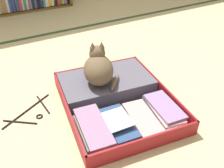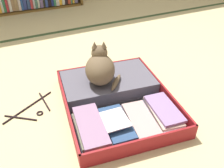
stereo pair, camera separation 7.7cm
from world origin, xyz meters
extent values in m
plane|color=#C5B883|center=(0.00, 0.00, 0.00)|extent=(10.00, 10.00, 0.00)
cube|color=#314828|center=(0.00, 1.37, 0.00)|extent=(4.80, 0.05, 0.00)
cube|color=brown|center=(-0.20, 2.24, 0.01)|extent=(1.20, 0.27, 0.02)
cube|color=#95794F|center=(-0.43, 2.25, 0.12)|extent=(0.04, 0.23, 0.17)
cube|color=beige|center=(-0.39, 2.25, 0.12)|extent=(0.03, 0.23, 0.16)
cube|color=#274D94|center=(-0.36, 2.24, 0.11)|extent=(0.02, 0.23, 0.16)
cube|color=navy|center=(-0.32, 2.25, 0.12)|extent=(0.04, 0.23, 0.18)
cube|color=#344E7F|center=(-0.28, 2.25, 0.12)|extent=(0.04, 0.23, 0.17)
cube|color=#B8363A|center=(-0.25, 2.24, 0.13)|extent=(0.03, 0.23, 0.19)
cube|color=silver|center=(-0.21, 2.25, 0.11)|extent=(0.02, 0.23, 0.15)
cube|color=#43725E|center=(-0.19, 2.24, 0.12)|extent=(0.03, 0.23, 0.17)
cube|color=silver|center=(-0.16, 2.25, 0.11)|extent=(0.02, 0.23, 0.15)
cube|color=#26281D|center=(-0.09, 2.24, 0.12)|extent=(0.02, 0.23, 0.16)
cube|color=maroon|center=(-0.13, -0.16, 0.01)|extent=(0.69, 0.47, 0.01)
cube|color=maroon|center=(-0.15, -0.34, 0.05)|extent=(0.64, 0.09, 0.10)
cube|color=maroon|center=(-0.44, -0.12, 0.05)|extent=(0.06, 0.39, 0.10)
cube|color=maroon|center=(0.18, -0.20, 0.05)|extent=(0.06, 0.39, 0.10)
cube|color=#52495A|center=(-0.13, -0.16, 0.02)|extent=(0.66, 0.44, 0.01)
cube|color=maroon|center=(-0.08, 0.23, 0.01)|extent=(0.69, 0.47, 0.01)
cube|color=maroon|center=(-0.05, 0.42, 0.05)|extent=(0.64, 0.09, 0.10)
cube|color=maroon|center=(-0.39, 0.27, 0.05)|extent=(0.06, 0.39, 0.10)
cube|color=maroon|center=(0.24, 0.19, 0.05)|extent=(0.06, 0.39, 0.10)
cube|color=#52495A|center=(-0.08, 0.23, 0.02)|extent=(0.66, 0.44, 0.01)
cylinder|color=black|center=(-0.10, 0.04, 0.02)|extent=(0.62, 0.10, 0.02)
cube|color=navy|center=(-0.35, -0.12, 0.03)|extent=(0.18, 0.32, 0.02)
cube|color=#AC9D92|center=(-0.35, -0.13, 0.04)|extent=(0.17, 0.34, 0.01)
cube|color=#6E7559|center=(-0.35, -0.13, 0.06)|extent=(0.17, 0.29, 0.02)
cube|color=gray|center=(-0.34, -0.13, 0.08)|extent=(0.18, 0.34, 0.02)
cube|color=slate|center=(-0.20, -0.15, 0.03)|extent=(0.17, 0.31, 0.02)
cube|color=navy|center=(-0.19, -0.15, 0.05)|extent=(0.17, 0.30, 0.02)
cube|color=slate|center=(-0.05, -0.16, 0.03)|extent=(0.17, 0.29, 0.02)
cube|color=#BB9792|center=(-0.05, -0.18, 0.05)|extent=(0.18, 0.32, 0.02)
cube|color=#2D4E72|center=(0.10, -0.18, 0.03)|extent=(0.18, 0.32, 0.02)
cube|color=silver|center=(0.09, -0.19, 0.04)|extent=(0.19, 0.33, 0.02)
cube|color=#BCAA92|center=(0.09, -0.18, 0.06)|extent=(0.19, 0.32, 0.01)
cube|color=#8E71A1|center=(0.10, -0.18, 0.08)|extent=(0.17, 0.29, 0.02)
cube|color=silver|center=(-0.22, -0.15, 0.09)|extent=(0.17, 0.17, 0.01)
cube|color=#56535F|center=(-0.08, 0.23, 0.06)|extent=(0.65, 0.43, 0.09)
torus|color=white|center=(-0.04, 0.22, 0.10)|extent=(0.12, 0.12, 0.01)
cylinder|color=black|center=(-0.23, 0.43, 0.05)|extent=(0.02, 0.02, 0.09)
cylinder|color=black|center=(0.12, 0.39, 0.05)|extent=(0.02, 0.02, 0.09)
cube|color=yellow|center=(-0.35, -0.31, 0.07)|extent=(0.03, 0.01, 0.02)
cube|color=#388936|center=(-0.21, -0.33, 0.05)|extent=(0.04, 0.01, 0.02)
ellipsoid|color=brown|center=(-0.14, 0.21, 0.19)|extent=(0.27, 0.30, 0.18)
ellipsoid|color=brown|center=(-0.11, 0.28, 0.15)|extent=(0.16, 0.13, 0.10)
sphere|color=brown|center=(-0.12, 0.26, 0.28)|extent=(0.10, 0.10, 0.10)
cone|color=brown|center=(-0.09, 0.25, 0.34)|extent=(0.04, 0.04, 0.04)
cone|color=brown|center=(-0.15, 0.27, 0.34)|extent=(0.04, 0.04, 0.04)
sphere|color=yellow|center=(-0.09, 0.30, 0.29)|extent=(0.02, 0.02, 0.02)
sphere|color=yellow|center=(-0.12, 0.31, 0.29)|extent=(0.02, 0.02, 0.02)
ellipsoid|color=brown|center=(-0.06, 0.13, 0.12)|extent=(0.15, 0.16, 0.03)
cylinder|color=black|center=(-0.62, 0.27, 0.01)|extent=(0.33, 0.20, 0.01)
cylinder|color=black|center=(-0.51, 0.28, 0.00)|extent=(0.03, 0.21, 0.01)
cylinder|color=black|center=(-0.68, 0.19, 0.00)|extent=(0.17, 0.13, 0.01)
torus|color=black|center=(-0.56, 0.18, 0.01)|extent=(0.06, 0.06, 0.01)
camera|label=1|loc=(-0.71, -0.99, 1.02)|focal=39.09mm
camera|label=2|loc=(-0.64, -1.03, 1.02)|focal=39.09mm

